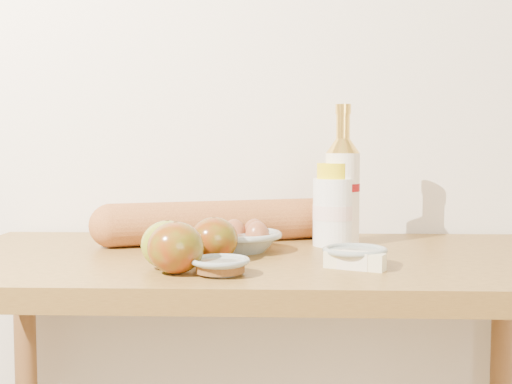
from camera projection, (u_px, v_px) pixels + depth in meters
back_wall at (262, 63)px, 1.51m from camera, size 3.50×0.02×2.60m
table at (257, 319)px, 1.22m from camera, size 1.20×0.60×0.90m
bourbon_bottle at (342, 188)px, 1.31m from camera, size 0.09×0.09×0.29m
cream_bottle at (334, 207)px, 1.31m from camera, size 0.11×0.11×0.17m
egg_bowl at (238, 239)px, 1.25m from camera, size 0.22×0.22×0.06m
baguette at (218, 222)px, 1.36m from camera, size 0.53×0.27×0.09m
apple_yellowgreen at (167, 245)px, 1.06m from camera, size 0.09×0.09×0.08m
apple_redgreen_front at (176, 248)px, 1.02m from camera, size 0.10×0.10×0.08m
apple_redgreen_right at (214, 239)px, 1.13m from camera, size 0.11×0.11×0.08m
sugar_bowl at (220, 266)px, 1.01m from camera, size 0.10×0.10×0.03m
syrup_bowl at (355, 256)px, 1.09m from camera, size 0.12×0.12×0.03m
butter_stick at (355, 261)px, 1.06m from camera, size 0.10×0.07×0.03m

